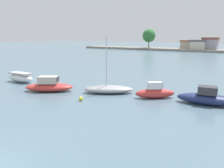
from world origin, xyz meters
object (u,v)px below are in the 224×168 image
(moored_boat_2, at_px, (109,89))
(mooring_buoy_1, at_px, (81,99))
(moored_boat_3, at_px, (155,92))
(moored_boat_0, at_px, (21,78))
(moored_boat_1, at_px, (49,86))
(moored_boat_4, at_px, (207,98))

(moored_boat_2, distance_m, mooring_buoy_1, 3.83)
(moored_boat_3, bearing_deg, moored_boat_0, 149.44)
(mooring_buoy_1, bearing_deg, moored_boat_0, 169.83)
(moored_boat_1, height_order, moored_boat_4, moored_boat_1)
(moored_boat_1, relative_size, mooring_buoy_1, 13.66)
(moored_boat_0, height_order, moored_boat_2, moored_boat_2)
(moored_boat_0, height_order, moored_boat_4, moored_boat_4)
(moored_boat_0, bearing_deg, moored_boat_1, -12.95)
(mooring_buoy_1, bearing_deg, moored_boat_1, 170.35)
(moored_boat_1, relative_size, moored_boat_3, 1.45)
(moored_boat_2, bearing_deg, mooring_buoy_1, -129.56)
(moored_boat_2, distance_m, moored_boat_3, 4.88)
(moored_boat_3, xyz_separation_m, mooring_buoy_1, (-5.27, -4.65, -0.36))
(moored_boat_1, relative_size, moored_boat_4, 1.04)
(moored_boat_0, height_order, mooring_buoy_1, moored_boat_0)
(moored_boat_0, distance_m, moored_boat_2, 12.72)
(moored_boat_0, xyz_separation_m, moored_boat_4, (21.97, 3.03, -0.02))
(moored_boat_4, xyz_separation_m, mooring_buoy_1, (-9.82, -5.21, -0.38))
(moored_boat_2, relative_size, moored_boat_3, 1.59)
(moored_boat_0, xyz_separation_m, mooring_buoy_1, (12.15, -2.18, -0.40))
(moored_boat_3, xyz_separation_m, moored_boat_4, (4.54, 0.55, 0.03))
(moored_boat_0, relative_size, moored_boat_4, 0.83)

